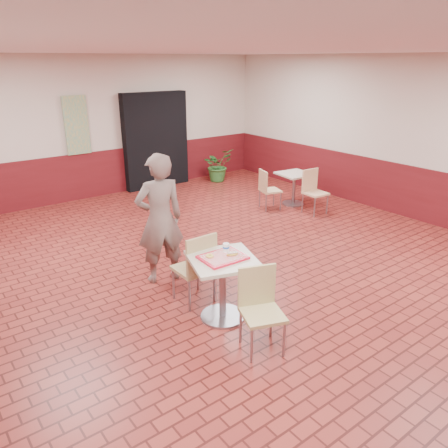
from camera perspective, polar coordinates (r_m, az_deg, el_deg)
room_shell at (r=5.82m, az=4.05°, el=6.87°), size 8.01×10.01×3.01m
wainscot_band at (r=6.14m, az=3.82°, el=-2.24°), size 8.00×10.00×1.00m
corridor_doorway at (r=10.52m, az=-8.90°, el=10.70°), size 1.60×0.22×2.20m
promo_poster at (r=9.78m, az=-18.70°, el=12.11°), size 0.50×0.03×1.20m
main_table at (r=5.07m, az=-0.17°, el=-7.11°), size 0.73×0.73×0.77m
chair_main_front at (r=4.63m, az=4.73°, el=-10.45°), size 0.53×0.53×0.89m
chair_main_back at (r=5.38m, az=-3.59°, el=-5.38°), size 0.44×0.44×0.94m
customer at (r=5.86m, az=-8.38°, el=0.61°), size 0.72×0.54×1.79m
serving_tray at (r=4.95m, az=-0.17°, el=-4.38°), size 0.50×0.39×0.03m
ring_donut at (r=4.92m, az=-1.89°, el=-4.19°), size 0.10×0.10×0.03m
long_john_donut at (r=4.95m, az=1.07°, el=-3.94°), size 0.14×0.11×0.04m
paper_cup at (r=5.05m, az=0.27°, el=-3.07°), size 0.08×0.08×0.10m
second_table at (r=9.28m, az=9.15°, el=5.25°), size 0.64×0.64×0.67m
chair_second_left at (r=8.90m, az=5.69°, el=4.76°), size 0.47×0.47×0.82m
chair_second_front at (r=8.84m, az=11.57°, el=4.52°), size 0.43×0.43×0.86m
potted_plant at (r=11.02m, az=-0.84°, el=7.71°), size 0.81×0.73×0.81m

